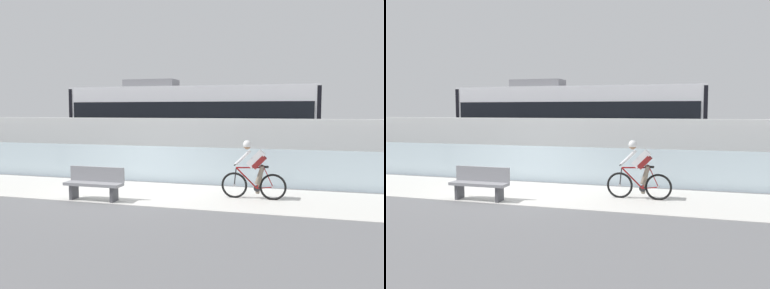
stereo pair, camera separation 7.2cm
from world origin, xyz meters
TOP-DOWN VIEW (x-y plane):
  - ground_plane at (0.00, 0.00)m, footprint 200.00×200.00m
  - bike_path_deck at (0.00, 0.00)m, footprint 32.00×3.20m
  - glass_parapet at (0.00, 1.85)m, footprint 32.00×0.05m
  - concrete_barrier_wall at (0.00, 3.65)m, footprint 32.00×0.36m
  - tram_rail_near at (0.00, 6.13)m, footprint 32.00×0.08m
  - tram_rail_far at (0.00, 7.57)m, footprint 32.00×0.08m
  - tram at (0.04, 6.85)m, footprint 11.06×2.54m
  - cyclist_on_bike at (3.74, 0.00)m, footprint 1.77×0.58m
  - bench at (-0.36, -1.29)m, footprint 1.60×0.45m

SIDE VIEW (x-z plane):
  - ground_plane at x=0.00m, z-range 0.00..0.00m
  - tram_rail_near at x=0.00m, z-range 0.00..0.01m
  - tram_rail_far at x=0.00m, z-range 0.00..0.01m
  - bike_path_deck at x=0.00m, z-range 0.00..0.01m
  - bench at x=-0.36m, z-range 0.03..0.92m
  - glass_parapet at x=0.00m, z-range 0.00..1.21m
  - cyclist_on_bike at x=3.74m, z-range -0.02..1.59m
  - concrete_barrier_wall at x=0.00m, z-range 0.00..2.11m
  - tram at x=0.04m, z-range -0.01..3.80m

